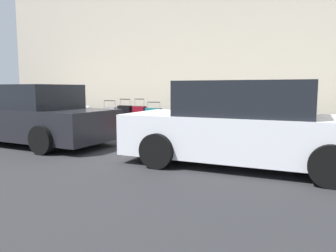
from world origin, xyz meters
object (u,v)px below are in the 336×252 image
object	(u,v)px
suitcase_black_9	(125,118)
parked_car_white_0	(246,126)
bollard_post	(69,117)
parked_car_charcoal_1	(29,116)
suitcase_maroon_8	(140,119)
suitcase_olive_5	(182,121)
suitcase_silver_10	(110,119)
suitcase_navy_6	(168,123)
suitcase_black_2	(232,124)
suitcase_red_4	(195,125)
suitcase_teal_0	(268,126)
suitcase_silver_3	(214,122)
fire_hydrant	(88,116)
suitcase_maroon_1	(251,129)
suitcase_teal_7	(154,120)

from	to	relation	value
suitcase_black_9	parked_car_white_0	xyz separation A→B (m)	(-4.21, 2.36, 0.21)
bollard_post	parked_car_charcoal_1	distance (m)	2.34
suitcase_maroon_8	suitcase_black_9	xyz separation A→B (m)	(0.48, 0.05, 0.01)
bollard_post	parked_car_charcoal_1	size ratio (longest dim) A/B	0.14
parked_car_white_0	suitcase_olive_5	bearing A→B (deg)	-46.11
suitcase_silver_10	suitcase_navy_6	bearing A→B (deg)	-178.33
suitcase_black_2	suitcase_red_4	world-z (taller)	suitcase_black_2
suitcase_teal_0	suitcase_silver_3	bearing A→B (deg)	-4.74
fire_hydrant	parked_car_white_0	size ratio (longest dim) A/B	0.16
suitcase_teal_0	suitcase_red_4	world-z (taller)	suitcase_teal_0
suitcase_black_2	fire_hydrant	size ratio (longest dim) A/B	1.26
suitcase_red_4	suitcase_olive_5	size ratio (longest dim) A/B	1.07
suitcase_navy_6	parked_car_white_0	distance (m)	3.64
suitcase_maroon_1	suitcase_maroon_8	world-z (taller)	suitcase_maroon_8
suitcase_olive_5	suitcase_navy_6	world-z (taller)	suitcase_olive_5
fire_hydrant	suitcase_maroon_1	bearing A→B (deg)	-179.59
suitcase_maroon_8	parked_car_charcoal_1	size ratio (longest dim) A/B	0.21
suitcase_silver_3	suitcase_teal_7	bearing A→B (deg)	1.08
suitcase_teal_7	parked_car_charcoal_1	distance (m)	3.40
suitcase_teal_0	suitcase_navy_6	size ratio (longest dim) A/B	1.47
suitcase_teal_0	suitcase_teal_7	xyz separation A→B (m)	(3.27, -0.08, -0.00)
suitcase_maroon_1	suitcase_olive_5	size ratio (longest dim) A/B	0.73
suitcase_teal_0	suitcase_maroon_1	xyz separation A→B (m)	(0.43, -0.08, -0.10)
suitcase_black_9	suitcase_olive_5	bearing A→B (deg)	-178.04
suitcase_olive_5	suitcase_navy_6	distance (m)	0.43
suitcase_olive_5	suitcase_silver_10	size ratio (longest dim) A/B	0.85
suitcase_maroon_1	suitcase_black_9	distance (m)	3.82
suitcase_maroon_8	bollard_post	world-z (taller)	suitcase_maroon_8
suitcase_red_4	parked_car_white_0	world-z (taller)	parked_car_white_0
suitcase_black_2	bollard_post	xyz separation A→B (m)	(5.46, 0.18, -0.02)
suitcase_red_4	suitcase_maroon_8	size ratio (longest dim) A/B	0.85
suitcase_red_4	suitcase_maroon_8	world-z (taller)	suitcase_maroon_8
suitcase_olive_5	parked_car_white_0	world-z (taller)	parked_car_white_0
suitcase_black_2	parked_car_charcoal_1	xyz separation A→B (m)	(4.74, 2.39, 0.23)
parked_car_white_0	bollard_post	bearing A→B (deg)	-19.24
fire_hydrant	parked_car_white_0	bearing A→B (deg)	157.25
suitcase_red_4	suitcase_navy_6	bearing A→B (deg)	-3.48
suitcase_teal_0	suitcase_navy_6	bearing A→B (deg)	-0.63
suitcase_olive_5	suitcase_navy_6	bearing A→B (deg)	10.10
suitcase_silver_3	bollard_post	bearing A→B (deg)	2.62
suitcase_black_2	suitcase_red_4	size ratio (longest dim) A/B	1.10
suitcase_olive_5	suitcase_maroon_8	distance (m)	1.39
suitcase_red_4	fire_hydrant	world-z (taller)	suitcase_red_4
suitcase_olive_5	suitcase_maroon_8	bearing A→B (deg)	0.60
suitcase_teal_0	fire_hydrant	size ratio (longest dim) A/B	1.32
suitcase_silver_10	parked_car_charcoal_1	size ratio (longest dim) A/B	0.20
suitcase_teal_0	suitcase_maroon_1	size ratio (longest dim) A/B	1.68
suitcase_black_2	suitcase_silver_3	world-z (taller)	suitcase_silver_3
suitcase_teal_7	suitcase_teal_0	bearing A→B (deg)	178.52
fire_hydrant	suitcase_teal_7	bearing A→B (deg)	-179.00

